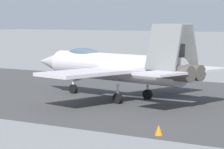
# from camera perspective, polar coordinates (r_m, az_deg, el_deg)

# --- Properties ---
(ground_plane) EXTENTS (400.00, 400.00, 0.00)m
(ground_plane) POSITION_cam_1_polar(r_m,az_deg,el_deg) (44.96, 4.09, -2.34)
(ground_plane) COLOR slate
(runway_strip) EXTENTS (240.00, 26.00, 0.02)m
(runway_strip) POSITION_cam_1_polar(r_m,az_deg,el_deg) (44.95, 4.11, -2.32)
(runway_strip) COLOR #393939
(runway_strip) RESTS_ON ground
(fighter_jet) EXTENTS (17.20, 14.74, 5.69)m
(fighter_jet) POSITION_cam_1_polar(r_m,az_deg,el_deg) (44.35, 0.23, 0.81)
(fighter_jet) COLOR #B4ADB6
(fighter_jet) RESTS_ON ground
(crew_person) EXTENTS (0.47, 0.61, 1.65)m
(crew_person) POSITION_cam_1_polar(r_m,az_deg,el_deg) (57.55, -3.54, 0.21)
(crew_person) COLOR #1E2338
(crew_person) RESTS_ON ground
(marker_cone_near) EXTENTS (0.44, 0.44, 0.55)m
(marker_cone_near) POSITION_cam_1_polar(r_m,az_deg,el_deg) (31.04, 4.50, -5.36)
(marker_cone_near) COLOR orange
(marker_cone_near) RESTS_ON ground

